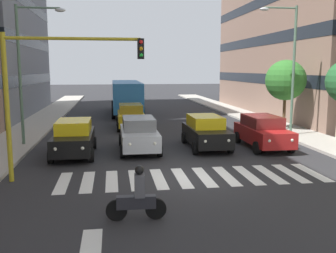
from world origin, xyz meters
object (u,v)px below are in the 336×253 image
car_3 (74,137)px  motorcycle_with_rider (137,198)px  car_0 (263,131)px  car_2 (139,134)px  bus_behind_traffic (126,94)px  street_tree_1 (286,80)px  car_1 (206,132)px  street_lamp_left (289,59)px  car_row2_0 (131,116)px  street_lamp_right (27,61)px  traffic_light_gantry (49,81)px

car_3 → motorcycle_with_rider: bearing=106.5°
car_0 → car_2: (6.62, -0.17, 0.00)m
bus_behind_traffic → street_tree_1: bearing=131.2°
car_2 → car_3: same height
car_1 → car_3: size_ratio=1.00×
car_0 → bus_behind_traffic: bearing=-68.3°
car_0 → street_lamp_left: bearing=-133.2°
car_3 → bus_behind_traffic: 17.38m
car_3 → motorcycle_with_rider: size_ratio=2.61×
car_row2_0 → motorcycle_with_rider: (0.65, 16.63, -0.24)m
car_0 → street_tree_1: 6.67m
car_1 → car_3: 6.84m
motorcycle_with_rider → street_lamp_right: size_ratio=0.23×
car_1 → street_lamp_left: bearing=-156.5°
car_1 → car_row2_0: bearing=-63.7°
car_0 → car_row2_0: bearing=-49.1°
bus_behind_traffic → car_row2_0: bearing=89.8°
car_3 → bus_behind_traffic: size_ratio=0.42×
car_0 → car_1: same height
car_1 → street_tree_1: bearing=-144.8°
bus_behind_traffic → street_lamp_right: bearing=68.3°
car_3 → traffic_light_gantry: 5.06m
car_2 → motorcycle_with_rider: size_ratio=2.61×
car_1 → motorcycle_with_rider: car_1 is taller
bus_behind_traffic → traffic_light_gantry: size_ratio=1.91×
car_0 → car_row2_0: size_ratio=1.00×
car_3 → street_tree_1: street_tree_1 is taller
car_0 → street_lamp_left: street_lamp_left is taller
bus_behind_traffic → car_0: bearing=111.7°
car_row2_0 → street_lamp_right: (5.72, 5.54, 3.71)m
car_2 → street_lamp_left: bearing=-163.9°
traffic_light_gantry → motorcycle_with_rider: bearing=123.8°
car_row2_0 → bus_behind_traffic: bus_behind_traffic is taller
car_row2_0 → bus_behind_traffic: 9.01m
car_1 → car_row2_0: size_ratio=1.00×
car_3 → car_0: bearing=-177.7°
car_row2_0 → street_lamp_left: (-9.34, 4.84, 3.90)m
car_1 → bus_behind_traffic: bearing=-77.6°
car_2 → street_lamp_left: (-9.30, -2.68, 3.90)m
bus_behind_traffic → car_3: bearing=79.3°
bus_behind_traffic → street_lamp_right: size_ratio=1.43×
bus_behind_traffic → street_lamp_left: size_ratio=1.35×
car_row2_0 → motorcycle_with_rider: 16.65m
motorcycle_with_rider → street_tree_1: 17.92m
car_1 → street_lamp_left: 7.36m
bus_behind_traffic → car_1: bearing=102.4°
traffic_light_gantry → street_tree_1: traffic_light_gantry is taller
car_2 → bus_behind_traffic: (-0.00, -16.49, 0.97)m
car_3 → bus_behind_traffic: bearing=-100.7°
car_0 → car_1: 3.06m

